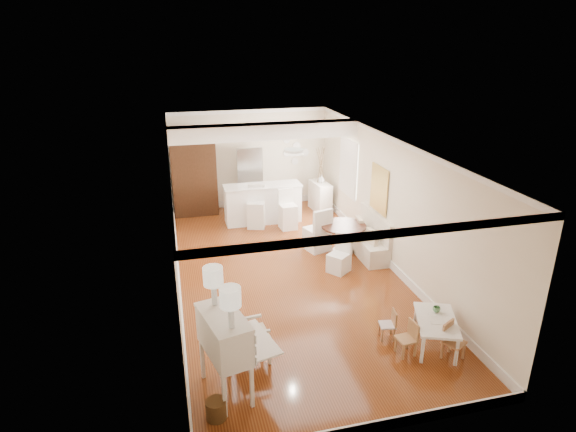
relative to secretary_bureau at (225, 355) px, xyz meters
name	(u,v)px	position (x,y,z in m)	size (l,w,h in m)	color
room	(285,179)	(1.74, 3.60, 1.35)	(9.00, 9.04, 2.82)	brown
secretary_bureau	(225,355)	(0.00, 0.00, 0.00)	(0.98, 1.00, 1.26)	white
gustavian_armchair	(253,334)	(0.49, 0.63, -0.17)	(0.52, 0.52, 0.91)	silver
wicker_basket	(216,409)	(-0.20, -0.47, -0.49)	(0.28, 0.28, 0.28)	#55381A
kids_table	(435,333)	(3.40, 0.24, -0.37)	(0.61, 1.01, 0.51)	white
kids_chair_a	(406,338)	(2.85, 0.17, -0.34)	(0.28, 0.28, 0.58)	tan
kids_chair_b	(387,324)	(2.75, 0.64, -0.37)	(0.25, 0.25, 0.52)	#A3744A
kids_chair_c	(454,342)	(3.51, -0.12, -0.32)	(0.30, 0.30, 0.62)	#B27B50
banquette	(367,234)	(3.69, 3.78, -0.14)	(0.52, 1.60, 0.98)	silver
dining_table	(343,239)	(3.19, 3.95, -0.28)	(1.02, 1.02, 0.70)	#462216
slip_chair_near	(339,254)	(2.78, 3.10, -0.22)	(0.39, 0.40, 0.82)	white
slip_chair_far	(317,229)	(2.67, 4.30, -0.10)	(0.50, 0.52, 1.05)	white
breakfast_counter	(263,203)	(1.80, 6.38, -0.11)	(2.05, 0.65, 1.03)	white
bar_stool_left	(256,207)	(1.55, 6.04, -0.07)	(0.44, 0.44, 1.11)	white
bar_stool_right	(288,210)	(2.34, 5.74, -0.11)	(0.41, 0.41, 1.03)	white
pantry_cabinet	(194,174)	(0.10, 7.46, 0.52)	(1.20, 0.60, 2.30)	#381E11
fridge	(262,178)	(2.00, 7.43, 0.27)	(0.75, 0.65, 1.80)	silver
sideboard	(320,196)	(3.56, 6.85, -0.21)	(0.38, 0.87, 0.83)	white
pencil_cup	(437,309)	(3.50, 0.44, -0.07)	(0.12, 0.12, 0.10)	#4F8758
branch_vase	(321,179)	(3.60, 6.88, 0.30)	(0.20, 0.20, 0.20)	silver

